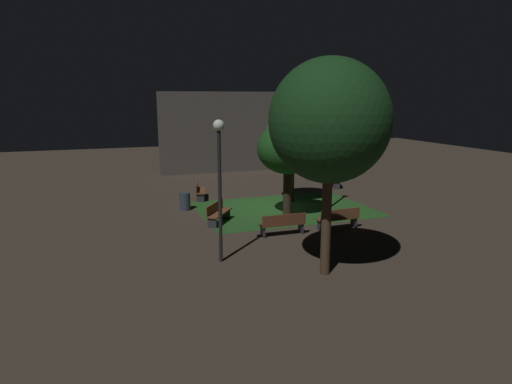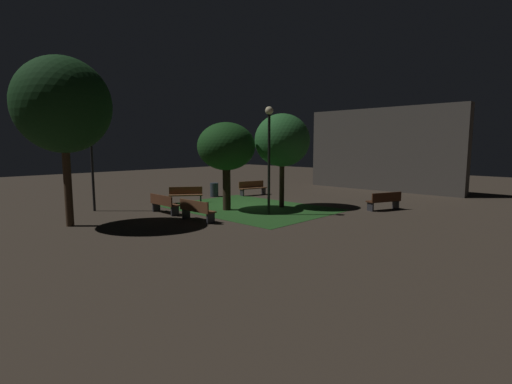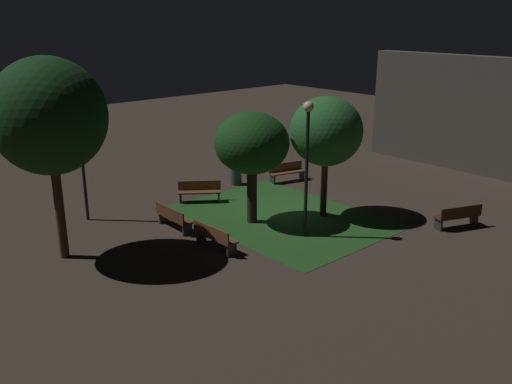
{
  "view_description": "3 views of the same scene",
  "coord_description": "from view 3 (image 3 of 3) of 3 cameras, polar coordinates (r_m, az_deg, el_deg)",
  "views": [
    {
      "loc": [
        -7.98,
        -19.83,
        5.31
      ],
      "look_at": [
        -0.61,
        0.49,
        0.74
      ],
      "focal_mm": 31.61,
      "sensor_mm": 36.0,
      "label": 1
    },
    {
      "loc": [
        13.68,
        -13.68,
        3.15
      ],
      "look_at": [
        -0.28,
        0.84,
        0.63
      ],
      "focal_mm": 26.37,
      "sensor_mm": 36.0,
      "label": 2
    },
    {
      "loc": [
        14.94,
        -14.67,
        7.58
      ],
      "look_at": [
        -0.37,
        -0.99,
        0.94
      ],
      "focal_mm": 38.68,
      "sensor_mm": 36.0,
      "label": 3
    }
  ],
  "objects": [
    {
      "name": "ground_plane",
      "position": [
        22.27,
        2.54,
        -2.0
      ],
      "size": [
        60.0,
        60.0,
        0.0
      ],
      "primitive_type": "plane",
      "color": "#3D3328"
    },
    {
      "name": "grass_lawn",
      "position": [
        21.65,
        2.61,
        -2.57
      ],
      "size": [
        8.12,
        5.91,
        0.01
      ],
      "primitive_type": "cube",
      "color": "#23511E",
      "rests_on": "ground"
    },
    {
      "name": "bench_back_row",
      "position": [
        20.47,
        -8.57,
        -2.58
      ],
      "size": [
        1.81,
        0.51,
        0.88
      ],
      "color": "brown",
      "rests_on": "ground"
    },
    {
      "name": "bench_path_side",
      "position": [
        18.59,
        -4.35,
        -4.58
      ],
      "size": [
        1.81,
        0.54,
        0.88
      ],
      "color": "brown",
      "rests_on": "ground"
    },
    {
      "name": "bench_front_left",
      "position": [
        26.17,
        3.19,
        2.16
      ],
      "size": [
        0.9,
        1.86,
        0.88
      ],
      "color": "brown",
      "rests_on": "ground"
    },
    {
      "name": "bench_by_lamp",
      "position": [
        23.36,
        -5.86,
        0.14
      ],
      "size": [
        1.46,
        1.73,
        0.88
      ],
      "color": "brown",
      "rests_on": "ground"
    },
    {
      "name": "bench_near_trees",
      "position": [
        21.71,
        20.2,
        -2.31
      ],
      "size": [
        1.11,
        1.85,
        0.88
      ],
      "color": "#422314",
      "rests_on": "ground"
    },
    {
      "name": "tree_lawn_side",
      "position": [
        20.24,
        -0.43,
        4.99
      ],
      "size": [
        2.77,
        2.77,
        4.23
      ],
      "color": "#2D2116",
      "rests_on": "ground"
    },
    {
      "name": "tree_left_canopy",
      "position": [
        17.92,
        -20.63,
        7.29
      ],
      "size": [
        3.52,
        3.52,
        6.44
      ],
      "color": "#423021",
      "rests_on": "ground"
    },
    {
      "name": "tree_back_left",
      "position": [
        20.98,
        7.27,
        6.22
      ],
      "size": [
        2.76,
        2.76,
        4.71
      ],
      "color": "#38281C",
      "rests_on": "ground"
    },
    {
      "name": "lamp_post_path_center",
      "position": [
        21.45,
        -17.72,
        5.12
      ],
      "size": [
        0.36,
        0.36,
        4.63
      ],
      "color": "black",
      "rests_on": "ground"
    },
    {
      "name": "lamp_post_near_wall",
      "position": [
        18.88,
        5.33,
        4.6
      ],
      "size": [
        0.36,
        0.36,
        4.83
      ],
      "color": "black",
      "rests_on": "ground"
    },
    {
      "name": "trash_bin",
      "position": [
        25.64,
        -2.07,
        1.7
      ],
      "size": [
        0.5,
        0.5,
        0.85
      ],
      "primitive_type": "cylinder",
      "color": "#2D3842",
      "rests_on": "ground"
    },
    {
      "name": "building_wall_backdrop",
      "position": [
        29.51,
        21.29,
        7.47
      ],
      "size": [
        10.98,
        0.8,
        5.68
      ],
      "primitive_type": "cube",
      "color": "#4C4742",
      "rests_on": "ground"
    }
  ]
}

